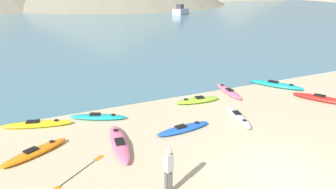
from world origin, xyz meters
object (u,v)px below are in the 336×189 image
kayak_on_sand_1 (228,91)px  kayak_on_sand_8 (276,84)px  kayak_on_sand_2 (35,152)px  kayak_on_sand_3 (183,129)px  person_near_foreground (169,168)px  loose_paddle (78,173)px  kayak_on_sand_0 (98,117)px  kayak_on_sand_5 (323,99)px  kayak_on_sand_9 (119,143)px  kayak_on_sand_4 (197,100)px  moored_boat_1 (181,11)px  kayak_on_sand_6 (238,117)px  kayak_on_sand_7 (37,124)px

kayak_on_sand_1 → kayak_on_sand_8: (3.57, -0.31, 0.03)m
kayak_on_sand_2 → kayak_on_sand_3: 6.54m
person_near_foreground → loose_paddle: person_near_foreground is taller
kayak_on_sand_0 → kayak_on_sand_8: 11.98m
kayak_on_sand_2 → kayak_on_sand_5: (15.73, -0.55, 0.01)m
kayak_on_sand_9 → kayak_on_sand_5: bearing=0.9°
kayak_on_sand_4 → person_near_foreground: person_near_foreground is taller
kayak_on_sand_0 → kayak_on_sand_3: bearing=-43.0°
kayak_on_sand_0 → loose_paddle: (-1.86, -4.55, -0.12)m
kayak_on_sand_5 → person_near_foreground: bearing=-161.2°
person_near_foreground → moored_boat_1: 56.90m
kayak_on_sand_3 → kayak_on_sand_8: bearing=20.9°
kayak_on_sand_6 → kayak_on_sand_4: bearing=101.9°
kayak_on_sand_1 → person_near_foreground: bearing=-135.5°
kayak_on_sand_4 → kayak_on_sand_7: kayak_on_sand_4 is taller
kayak_on_sand_2 → kayak_on_sand_0: bearing=37.7°
kayak_on_sand_5 → kayak_on_sand_0: bearing=166.4°
kayak_on_sand_4 → loose_paddle: (-7.66, -4.46, -0.13)m
kayak_on_sand_7 → person_near_foreground: (3.52, -7.47, 0.86)m
kayak_on_sand_9 → person_near_foreground: size_ratio=2.09×
kayak_on_sand_3 → kayak_on_sand_6: kayak_on_sand_6 is taller
kayak_on_sand_5 → moored_boat_1: (14.61, 46.29, 0.59)m
kayak_on_sand_6 → kayak_on_sand_9: kayak_on_sand_9 is taller
kayak_on_sand_4 → kayak_on_sand_6: 3.05m
kayak_on_sand_6 → kayak_on_sand_8: kayak_on_sand_8 is taller
kayak_on_sand_2 → kayak_on_sand_9: kayak_on_sand_9 is taller
kayak_on_sand_4 → loose_paddle: size_ratio=1.18×
kayak_on_sand_2 → kayak_on_sand_8: size_ratio=0.84×
kayak_on_sand_9 → loose_paddle: size_ratio=1.58×
kayak_on_sand_7 → kayak_on_sand_8: size_ratio=0.98×
kayak_on_sand_1 → kayak_on_sand_6: kayak_on_sand_6 is taller
kayak_on_sand_5 → person_near_foreground: person_near_foreground is taller
kayak_on_sand_4 → person_near_foreground: size_ratio=1.56×
kayak_on_sand_3 → kayak_on_sand_1: bearing=35.4°
kayak_on_sand_8 → loose_paddle: 14.65m
kayak_on_sand_6 → loose_paddle: 8.42m
kayak_on_sand_4 → kayak_on_sand_5: (6.72, -2.95, 0.01)m
kayak_on_sand_0 → kayak_on_sand_4: kayak_on_sand_4 is taller
kayak_on_sand_5 → kayak_on_sand_8: kayak_on_sand_5 is taller
kayak_on_sand_3 → kayak_on_sand_5: kayak_on_sand_5 is taller
kayak_on_sand_2 → kayak_on_sand_9: (3.34, -0.74, 0.01)m
kayak_on_sand_7 → kayak_on_sand_2: bearing=-96.3°
loose_paddle → kayak_on_sand_0: bearing=67.7°
kayak_on_sand_1 → kayak_on_sand_0: bearing=-176.3°
kayak_on_sand_9 → loose_paddle: (-1.99, -1.32, -0.14)m
kayak_on_sand_1 → kayak_on_sand_8: bearing=-4.9°
kayak_on_sand_1 → kayak_on_sand_6: bearing=-118.7°
kayak_on_sand_1 → kayak_on_sand_4: size_ratio=1.18×
kayak_on_sand_0 → kayak_on_sand_4: (5.80, -0.09, 0.01)m
kayak_on_sand_0 → loose_paddle: kayak_on_sand_0 is taller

